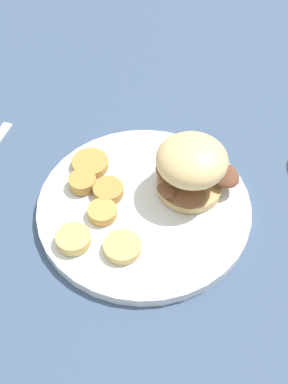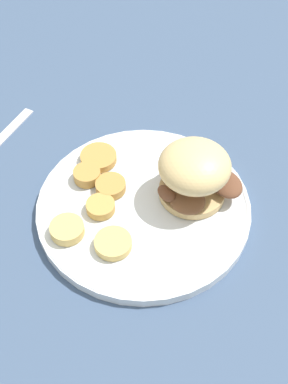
{
  "view_description": "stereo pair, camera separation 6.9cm",
  "coord_description": "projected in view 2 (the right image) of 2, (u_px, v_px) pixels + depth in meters",
  "views": [
    {
      "loc": [
        -0.43,
        0.07,
        0.57
      ],
      "look_at": [
        0.0,
        0.0,
        0.04
      ],
      "focal_mm": 50.0,
      "sensor_mm": 36.0,
      "label": 1
    },
    {
      "loc": [
        -0.44,
        0.0,
        0.57
      ],
      "look_at": [
        0.0,
        0.0,
        0.04
      ],
      "focal_mm": 50.0,
      "sensor_mm": 36.0,
      "label": 2
    }
  ],
  "objects": [
    {
      "name": "potato_round_4",
      "position": [
        111.0,
        186.0,
        0.72
      ],
      "size": [
        0.04,
        0.04,
        0.01
      ],
      "primitive_type": "cylinder",
      "color": "#BC8942",
      "rests_on": "dinner_plate"
    },
    {
      "name": "dinner_plate",
      "position": [
        144.0,
        207.0,
        0.71
      ],
      "size": [
        0.28,
        0.28,
        0.02
      ],
      "color": "white",
      "rests_on": "ground_plane"
    },
    {
      "name": "potato_round_1",
      "position": [
        68.0,
        229.0,
        0.67
      ],
      "size": [
        0.04,
        0.04,
        0.01
      ],
      "primitive_type": "cylinder",
      "color": "#DBB766",
      "rests_on": "dinner_plate"
    },
    {
      "name": "potato_round_0",
      "position": [
        88.0,
        175.0,
        0.73
      ],
      "size": [
        0.04,
        0.04,
        0.02
      ],
      "primitive_type": "cylinder",
      "color": "#BC8942",
      "rests_on": "dinner_plate"
    },
    {
      "name": "sandwich",
      "position": [
        194.0,
        173.0,
        0.69
      ],
      "size": [
        0.11,
        0.12,
        0.08
      ],
      "color": "tan",
      "rests_on": "dinner_plate"
    },
    {
      "name": "ground_plane",
      "position": [
        144.0,
        211.0,
        0.72
      ],
      "size": [
        4.0,
        4.0,
        0.0
      ],
      "primitive_type": "plane",
      "color": "#3D5170"
    },
    {
      "name": "potato_round_5",
      "position": [
        114.0,
        243.0,
        0.66
      ],
      "size": [
        0.05,
        0.05,
        0.01
      ],
      "primitive_type": "cylinder",
      "color": "#DBB766",
      "rests_on": "dinner_plate"
    },
    {
      "name": "potato_round_3",
      "position": [
        99.0,
        157.0,
        0.75
      ],
      "size": [
        0.05,
        0.05,
        0.01
      ],
      "primitive_type": "cylinder",
      "color": "#BC8942",
      "rests_on": "dinner_plate"
    },
    {
      "name": "potato_round_2",
      "position": [
        101.0,
        207.0,
        0.7
      ],
      "size": [
        0.04,
        0.04,
        0.01
      ],
      "primitive_type": "cylinder",
      "color": "tan",
      "rests_on": "dinner_plate"
    }
  ]
}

